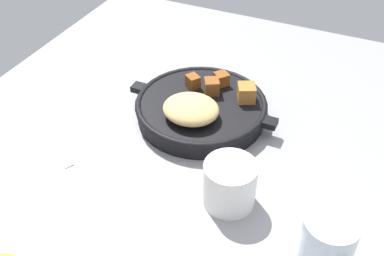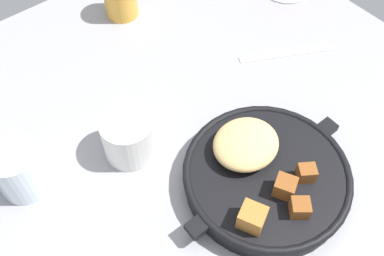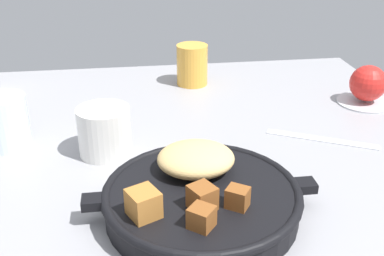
{
  "view_description": "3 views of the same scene",
  "coord_description": "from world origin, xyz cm",
  "px_view_note": "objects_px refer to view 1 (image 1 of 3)",
  "views": [
    {
      "loc": [
        -23.68,
        55.95,
        54.52
      ],
      "look_at": [
        1.34,
        0.52,
        4.27
      ],
      "focal_mm": 43.85,
      "sensor_mm": 36.0,
      "label": 1
    },
    {
      "loc": [
        -25.06,
        -25.7,
        57.76
      ],
      "look_at": [
        -1.67,
        3.25,
        6.51
      ],
      "focal_mm": 40.97,
      "sensor_mm": 36.0,
      "label": 2
    },
    {
      "loc": [
        -4.57,
        -55.47,
        35.07
      ],
      "look_at": [
        3.52,
        2.78,
        6.7
      ],
      "focal_mm": 44.2,
      "sensor_mm": 36.0,
      "label": 3
    }
  ],
  "objects_px": {
    "butter_knife": "(47,138)",
    "water_glass_short": "(327,242)",
    "cast_iron_skillet": "(201,108)",
    "ceramic_mug_white": "(230,184)"
  },
  "relations": [
    {
      "from": "ceramic_mug_white",
      "to": "water_glass_short",
      "type": "distance_m",
      "value": 0.16
    },
    {
      "from": "cast_iron_skillet",
      "to": "butter_knife",
      "type": "relative_size",
      "value": 1.62
    },
    {
      "from": "cast_iron_skillet",
      "to": "ceramic_mug_white",
      "type": "height_order",
      "value": "ceramic_mug_white"
    },
    {
      "from": "cast_iron_skillet",
      "to": "ceramic_mug_white",
      "type": "distance_m",
      "value": 0.21
    },
    {
      "from": "butter_knife",
      "to": "water_glass_short",
      "type": "height_order",
      "value": "water_glass_short"
    },
    {
      "from": "butter_knife",
      "to": "water_glass_short",
      "type": "relative_size",
      "value": 2.17
    },
    {
      "from": "cast_iron_skillet",
      "to": "water_glass_short",
      "type": "relative_size",
      "value": 3.5
    },
    {
      "from": "butter_knife",
      "to": "ceramic_mug_white",
      "type": "height_order",
      "value": "ceramic_mug_white"
    },
    {
      "from": "butter_knife",
      "to": "cast_iron_skillet",
      "type": "bearing_deg",
      "value": -115.68
    },
    {
      "from": "ceramic_mug_white",
      "to": "water_glass_short",
      "type": "height_order",
      "value": "water_glass_short"
    }
  ]
}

